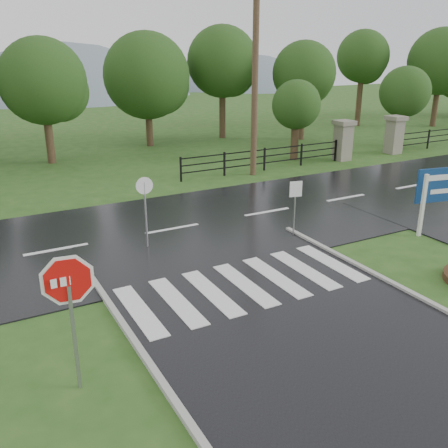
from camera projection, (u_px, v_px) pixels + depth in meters
ground at (380, 392)px, 9.41m from camera, size 120.00×120.00×0.00m
main_road at (172, 230)px, 17.68m from camera, size 90.00×8.00×0.04m
crosswalk at (245, 284)px, 13.52m from camera, size 6.50×2.80×0.02m
pillar_west at (343, 140)px, 28.09m from camera, size 1.00×1.00×2.24m
pillar_east at (394, 134)px, 29.89m from camera, size 1.00×1.00×2.24m
fence_west at (265, 157)px, 25.88m from camera, size 9.58×0.08×1.20m
hills at (46, 210)px, 69.96m from camera, size 102.00×48.00×48.00m
treeline at (96, 155)px, 29.70m from camera, size 83.20×5.20×10.00m
stop_sign at (69, 293)px, 8.87m from camera, size 1.28×0.21×2.91m
reg_sign_small at (295, 197)px, 16.60m from camera, size 0.42×0.13×1.95m
reg_sign_round at (145, 204)px, 15.65m from camera, size 0.55×0.08×2.35m
utility_pole_east at (255, 80)px, 23.71m from camera, size 1.59×0.49×9.06m
entrance_tree_left at (296, 105)px, 27.69m from camera, size 2.72×2.72×4.44m
entrance_tree_right at (405, 92)px, 31.35m from camera, size 3.16×3.16×5.01m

